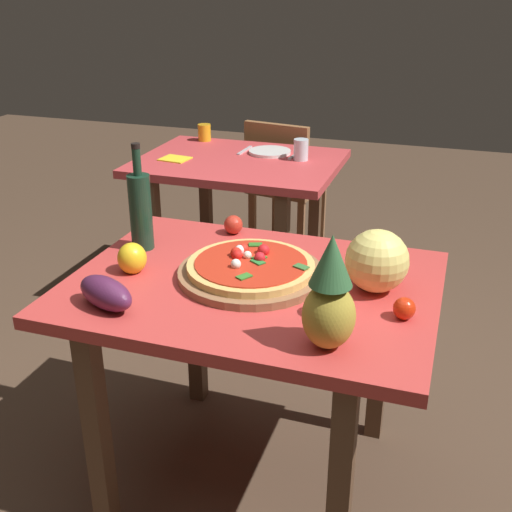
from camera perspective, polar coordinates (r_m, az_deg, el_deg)
name	(u,v)px	position (r m, az deg, el deg)	size (l,w,h in m)	color
ground_plane	(253,476)	(2.37, -0.24, -19.21)	(10.00, 10.00, 0.00)	#4C3828
display_table	(253,312)	(1.98, -0.27, -5.05)	(1.11, 0.83, 0.77)	#523826
background_table	(239,182)	(3.27, -1.56, 6.72)	(1.01, 0.76, 0.77)	#523826
dining_chair	(283,181)	(3.85, 2.48, 6.79)	(0.46, 0.46, 0.85)	#8D603F
pizza_board	(251,273)	(1.95, -0.47, -1.57)	(0.45, 0.45, 0.03)	#8D603F
pizza	(251,265)	(1.94, -0.50, -0.81)	(0.40, 0.40, 0.06)	#E3B35F
wine_bottle	(141,210)	(2.15, -10.39, 4.15)	(0.08, 0.08, 0.36)	#183625
pineapple_left	(330,298)	(1.55, 6.67, -3.80)	(0.13, 0.13, 0.30)	#AD9633
melon	(377,261)	(1.87, 10.87, -0.44)	(0.19, 0.19, 0.19)	#EBDB72
bell_pepper	(132,258)	(2.01, -11.13, -0.20)	(0.09, 0.09, 0.10)	yellow
eggplant	(106,293)	(1.81, -13.42, -3.27)	(0.20, 0.09, 0.09)	#532145
tomato_near_board	(404,308)	(1.76, 13.24, -4.64)	(0.06, 0.06, 0.06)	red
tomato_beside_pepper	(326,302)	(1.74, 6.30, -4.16)	(0.08, 0.08, 0.08)	red
tomato_by_bottle	(233,225)	(2.28, -2.06, 2.85)	(0.07, 0.07, 0.07)	red
drinking_glass_juice	(204,132)	(3.62, -4.68, 11.06)	(0.07, 0.07, 0.09)	#F0A51B
drinking_glass_water	(301,150)	(3.22, 4.08, 9.56)	(0.07, 0.07, 0.11)	silver
dinner_plate	(270,152)	(3.35, 1.26, 9.39)	(0.22, 0.22, 0.02)	white
fork_utensil	(245,150)	(3.39, -1.03, 9.52)	(0.02, 0.18, 0.01)	silver
knife_utensil	(296,155)	(3.31, 3.60, 9.12)	(0.02, 0.18, 0.01)	silver
napkin_folded	(175,159)	(3.26, -7.32, 8.70)	(0.14, 0.12, 0.01)	yellow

